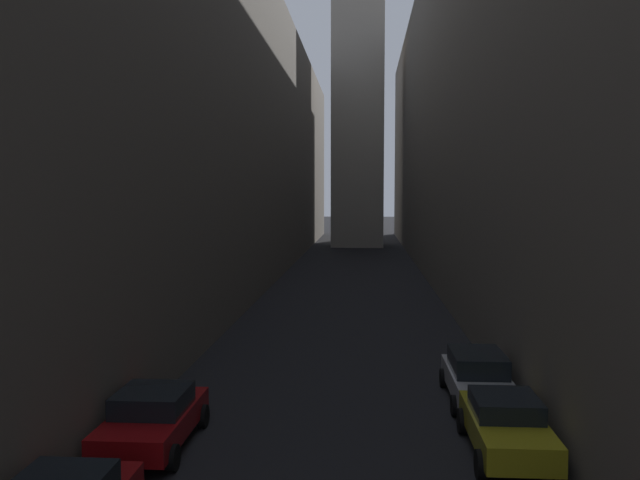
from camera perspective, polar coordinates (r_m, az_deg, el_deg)
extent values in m
plane|color=black|center=(47.01, 2.79, -3.73)|extent=(264.00, 264.00, 0.00)
cube|color=#60594F|center=(50.28, -10.32, 9.03)|extent=(11.69, 108.00, 21.55)
cube|color=#60594F|center=(50.08, 16.57, 10.76)|extent=(12.28, 108.00, 24.70)
cube|color=#9E9384|center=(80.75, 3.33, 15.04)|extent=(6.17, 6.17, 43.45)
cube|color=maroon|center=(17.65, -14.37, -15.16)|extent=(1.85, 4.18, 0.61)
cube|color=black|center=(17.49, -14.38, -13.38)|extent=(1.70, 1.86, 0.53)
cylinder|color=black|center=(19.30, -15.68, -14.45)|extent=(0.22, 0.62, 0.62)
cylinder|color=black|center=(18.79, -10.17, -14.88)|extent=(0.22, 0.62, 0.62)
cylinder|color=black|center=(16.82, -19.08, -17.36)|extent=(0.22, 0.62, 0.62)
cylinder|color=black|center=(16.22, -12.74, -18.05)|extent=(0.22, 0.62, 0.62)
cube|color=#A59919|center=(17.21, 15.95, -15.58)|extent=(1.70, 4.13, 0.63)
cube|color=black|center=(17.19, 15.87, -13.68)|extent=(1.57, 1.80, 0.46)
cylinder|color=black|center=(18.47, 12.32, -15.18)|extent=(0.22, 0.67, 0.67)
cylinder|color=black|center=(18.78, 17.64, -14.94)|extent=(0.22, 0.67, 0.67)
cylinder|color=black|center=(15.88, 13.87, -18.49)|extent=(0.22, 0.67, 0.67)
cylinder|color=black|center=(16.25, 20.10, -18.08)|extent=(0.22, 0.67, 0.67)
cube|color=#B7B7BC|center=(21.13, 13.55, -11.90)|extent=(1.70, 4.18, 0.62)
cube|color=black|center=(20.96, 13.58, -10.29)|extent=(1.57, 2.30, 0.60)
cylinder|color=black|center=(22.44, 10.73, -11.73)|extent=(0.22, 0.62, 0.62)
cylinder|color=black|center=(22.71, 15.09, -11.61)|extent=(0.22, 0.62, 0.62)
cylinder|color=black|center=(19.75, 11.73, -13.96)|extent=(0.22, 0.62, 0.62)
cylinder|color=black|center=(20.04, 16.70, -13.78)|extent=(0.22, 0.62, 0.62)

